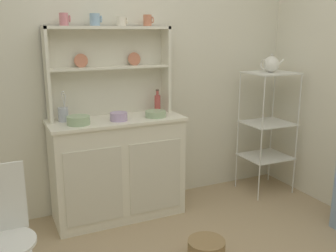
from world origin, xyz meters
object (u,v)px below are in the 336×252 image
object	(u,v)px
floor_basket	(206,250)
bowl_mixing_large	(78,120)
cup_rose_0	(64,19)
porcelain_teapot	(271,64)
wire_chair	(0,228)
hutch_cabinet	(118,167)
hutch_shelf_unit	(108,64)
utensil_jar	(63,114)
bakers_rack	(268,117)
jam_bottle	(157,103)

from	to	relation	value
floor_basket	bowl_mixing_large	xyz separation A→B (m)	(-0.66, 0.83, 0.81)
cup_rose_0	porcelain_teapot	xyz separation A→B (m)	(1.82, -0.21, -0.38)
wire_chair	bowl_mixing_large	world-z (taller)	bowl_mixing_large
hutch_cabinet	porcelain_teapot	xyz separation A→B (m)	(1.47, -0.09, 0.81)
hutch_shelf_unit	floor_basket	size ratio (longest dim) A/B	3.93
floor_basket	bowl_mixing_large	distance (m)	1.33
hutch_shelf_unit	utensil_jar	bearing A→B (deg)	-167.85
hutch_shelf_unit	cup_rose_0	bearing A→B (deg)	-172.97
hutch_shelf_unit	bowl_mixing_large	bearing A→B (deg)	-143.27
hutch_shelf_unit	porcelain_teapot	xyz separation A→B (m)	(1.47, -0.25, -0.03)
bakers_rack	cup_rose_0	xyz separation A→B (m)	(-1.82, 0.21, 0.89)
utensil_jar	porcelain_teapot	bearing A→B (deg)	-5.12
floor_basket	cup_rose_0	xyz separation A→B (m)	(-0.68, 1.03, 1.55)
bowl_mixing_large	jam_bottle	size ratio (longest dim) A/B	0.87
hutch_shelf_unit	jam_bottle	xyz separation A→B (m)	(0.40, -0.08, -0.34)
wire_chair	jam_bottle	bearing A→B (deg)	31.16
hutch_shelf_unit	utensil_jar	xyz separation A→B (m)	(-0.40, -0.09, -0.37)
hutch_cabinet	utensil_jar	distance (m)	0.63
bowl_mixing_large	jam_bottle	world-z (taller)	jam_bottle
hutch_shelf_unit	utensil_jar	world-z (taller)	hutch_shelf_unit
bakers_rack	floor_basket	xyz separation A→B (m)	(-1.14, -0.81, -0.67)
cup_rose_0	jam_bottle	distance (m)	1.02
hutch_cabinet	cup_rose_0	xyz separation A→B (m)	(-0.34, 0.12, 1.19)
bakers_rack	cup_rose_0	bearing A→B (deg)	173.33
bowl_mixing_large	utensil_jar	bearing A→B (deg)	119.26
bakers_rack	wire_chair	size ratio (longest dim) A/B	1.38
hutch_cabinet	utensil_jar	bearing A→B (deg)	169.09
bakers_rack	bowl_mixing_large	size ratio (longest dim) A/B	6.71
bakers_rack	porcelain_teapot	world-z (taller)	porcelain_teapot
utensil_jar	hutch_shelf_unit	bearing A→B (deg)	12.15
bakers_rack	jam_bottle	size ratio (longest dim) A/B	5.81
floor_basket	jam_bottle	world-z (taller)	jam_bottle
hutch_shelf_unit	wire_chair	xyz separation A→B (m)	(-0.93, -1.02, -0.76)
wire_chair	bowl_mixing_large	distance (m)	1.06
wire_chair	cup_rose_0	bearing A→B (deg)	54.93
cup_rose_0	utensil_jar	world-z (taller)	cup_rose_0
floor_basket	bakers_rack	bearing A→B (deg)	35.56
hutch_shelf_unit	utensil_jar	size ratio (longest dim) A/B	4.18
floor_basket	cup_rose_0	world-z (taller)	cup_rose_0
bakers_rack	bowl_mixing_large	world-z (taller)	bakers_rack
wire_chair	cup_rose_0	distance (m)	1.59
cup_rose_0	bowl_mixing_large	world-z (taller)	cup_rose_0
hutch_shelf_unit	porcelain_teapot	bearing A→B (deg)	-9.82
wire_chair	bakers_rack	bearing A→B (deg)	13.60
hutch_cabinet	bowl_mixing_large	distance (m)	0.55
hutch_cabinet	porcelain_teapot	world-z (taller)	porcelain_teapot
porcelain_teapot	cup_rose_0	bearing A→B (deg)	173.32
jam_bottle	utensil_jar	xyz separation A→B (m)	(-0.81, -0.01, -0.02)
wire_chair	cup_rose_0	size ratio (longest dim) A/B	8.96
hutch_cabinet	wire_chair	distance (m)	1.27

